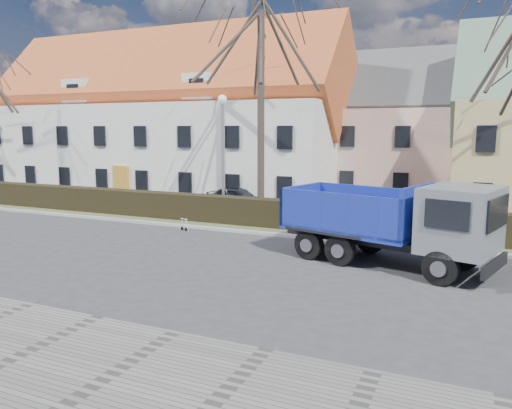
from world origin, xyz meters
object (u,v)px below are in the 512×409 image
at_px(dump_truck, 379,221).
at_px(cart_frame, 181,223).
at_px(parked_car_a, 237,198).
at_px(streetlight, 223,158).

xyz_separation_m(dump_truck, cart_frame, (-9.26, 2.01, -1.17)).
distance_m(dump_truck, parked_car_a, 12.66).
bearing_deg(dump_truck, parked_car_a, 154.44).
bearing_deg(streetlight, dump_truck, -30.10).
height_order(dump_truck, cart_frame, dump_truck).
relative_size(dump_truck, streetlight, 1.17).
distance_m(cart_frame, parked_car_a, 6.33).
height_order(streetlight, parked_car_a, streetlight).
bearing_deg(streetlight, cart_frame, -101.22).
bearing_deg(cart_frame, parked_car_a, 92.12).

